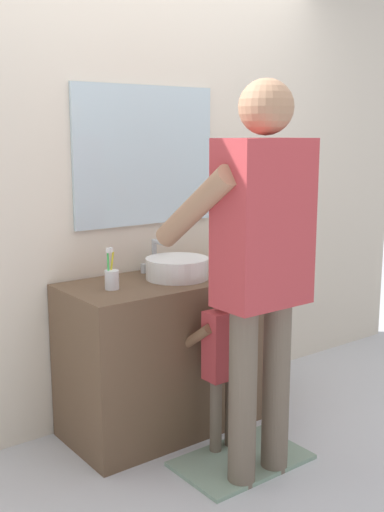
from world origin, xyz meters
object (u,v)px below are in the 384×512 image
(toothbrush_cup, at_px, (112,278))
(child_toddler, at_px, (223,354))
(soap_bottle, at_px, (226,256))
(adult_parent, at_px, (260,248))

(toothbrush_cup, relative_size, child_toddler, 0.24)
(child_toddler, bearing_deg, soap_bottle, 48.57)
(soap_bottle, bearing_deg, child_toddler, -131.43)
(toothbrush_cup, bearing_deg, child_toddler, -44.67)
(child_toddler, bearing_deg, toothbrush_cup, 135.33)
(soap_bottle, distance_m, child_toddler, 0.70)
(soap_bottle, height_order, child_toddler, soap_bottle)
(toothbrush_cup, xyz_separation_m, soap_bottle, (0.78, 0.05, 0.01))
(child_toddler, distance_m, adult_parent, 0.63)
(toothbrush_cup, xyz_separation_m, adult_parent, (0.37, -0.66, 0.21))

